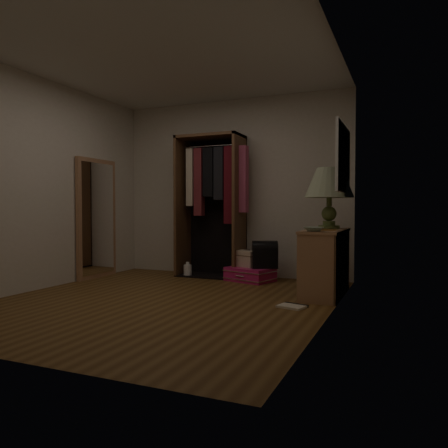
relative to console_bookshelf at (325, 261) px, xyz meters
The scene contains 13 objects.
ground 1.90m from the console_bookshelf, 145.76° to the right, with size 4.00×4.00×0.00m, color brown.
room_walls 2.09m from the console_bookshelf, 145.55° to the right, with size 3.52×4.02×2.60m.
console_bookshelf is the anchor object (origin of this frame).
open_wardrobe 2.05m from the console_bookshelf, 157.26° to the left, with size 1.05×0.50×2.05m.
floor_mirror 3.27m from the console_bookshelf, behind, with size 0.06×0.80×1.70m.
pink_suitcase 1.26m from the console_bookshelf, 154.76° to the left, with size 0.72×0.61×0.19m.
train_case 1.31m from the console_bookshelf, 153.62° to the left, with size 0.40×0.34×0.24m.
black_bag 1.06m from the console_bookshelf, 148.79° to the left, with size 0.40×0.33×0.37m.
table_lamp 0.91m from the console_bookshelf, 88.34° to the left, with size 0.71×0.71×0.73m.
brass_tray 0.40m from the console_bookshelf, 87.83° to the right, with size 0.33×0.33×0.02m.
ceramic_bowl 0.61m from the console_bookshelf, 95.43° to the right, with size 0.19×0.19×0.05m, color #99B8A1.
white_jug 2.18m from the console_bookshelf, 165.10° to the left, with size 0.14×0.14×0.21m.
floor_book 0.91m from the console_bookshelf, 102.67° to the right, with size 0.31×0.27×0.02m.
Camera 1 is at (2.41, -4.04, 0.99)m, focal length 35.00 mm.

